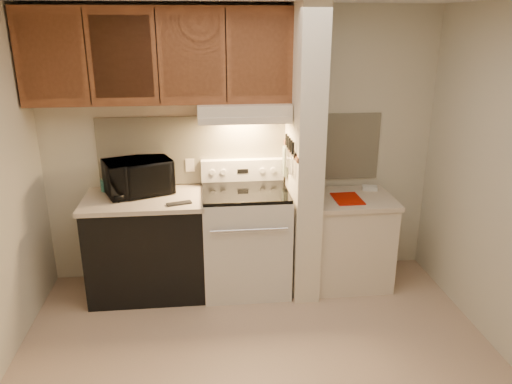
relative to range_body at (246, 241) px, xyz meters
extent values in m
plane|color=#C9AA91|center=(0.00, -1.16, -0.46)|extent=(3.60, 3.60, 0.00)
cube|color=beige|center=(0.00, 0.34, 0.79)|extent=(3.60, 2.50, 0.02)
cube|color=beige|center=(0.00, 0.33, 0.78)|extent=(2.60, 0.02, 0.63)
cube|color=silver|center=(0.00, 0.00, 0.00)|extent=(0.76, 0.65, 0.92)
cube|color=black|center=(0.00, -0.32, 0.04)|extent=(0.50, 0.01, 0.30)
cylinder|color=silver|center=(0.00, -0.35, 0.26)|extent=(0.65, 0.02, 0.02)
cube|color=black|center=(0.00, 0.00, 0.48)|extent=(0.74, 0.64, 0.03)
cube|color=silver|center=(0.00, 0.28, 0.59)|extent=(0.76, 0.08, 0.20)
cube|color=black|center=(0.00, 0.24, 0.59)|extent=(0.10, 0.01, 0.04)
cylinder|color=silver|center=(-0.28, 0.24, 0.59)|extent=(0.05, 0.02, 0.05)
cylinder|color=silver|center=(-0.18, 0.24, 0.59)|extent=(0.05, 0.02, 0.05)
cylinder|color=silver|center=(0.18, 0.24, 0.59)|extent=(0.05, 0.02, 0.05)
cylinder|color=silver|center=(0.28, 0.24, 0.59)|extent=(0.05, 0.02, 0.05)
cube|color=black|center=(-0.88, 0.01, -0.03)|extent=(1.00, 0.63, 0.87)
cube|color=beige|center=(-0.88, 0.01, 0.43)|extent=(1.04, 0.67, 0.04)
cube|color=black|center=(-0.57, -0.19, 0.46)|extent=(0.22, 0.12, 0.01)
cylinder|color=#2E6C66|center=(-1.23, 0.23, 0.50)|extent=(0.12, 0.12, 0.11)
cube|color=beige|center=(-0.48, 0.32, 0.64)|extent=(0.08, 0.01, 0.12)
imported|color=black|center=(-0.93, 0.13, 0.60)|extent=(0.65, 0.55, 0.31)
cube|color=#F1E5CD|center=(0.51, -0.01, 0.79)|extent=(0.22, 0.70, 2.50)
cube|color=brown|center=(0.39, -0.01, 0.84)|extent=(0.01, 0.70, 0.04)
cube|color=black|center=(0.39, -0.06, 0.86)|extent=(0.02, 0.42, 0.04)
cube|color=silver|center=(0.38, -0.22, 0.76)|extent=(0.01, 0.03, 0.16)
cylinder|color=black|center=(0.38, -0.21, 0.91)|extent=(0.02, 0.02, 0.10)
cube|color=silver|center=(0.38, -0.14, 0.75)|extent=(0.01, 0.04, 0.18)
cylinder|color=black|center=(0.38, -0.14, 0.91)|extent=(0.02, 0.02, 0.10)
cube|color=silver|center=(0.38, -0.06, 0.74)|extent=(0.01, 0.04, 0.20)
cylinder|color=black|center=(0.38, -0.06, 0.91)|extent=(0.02, 0.02, 0.10)
cube|color=silver|center=(0.38, 0.03, 0.76)|extent=(0.01, 0.04, 0.16)
cylinder|color=black|center=(0.38, 0.02, 0.91)|extent=(0.02, 0.02, 0.10)
cube|color=silver|center=(0.38, 0.12, 0.75)|extent=(0.01, 0.04, 0.18)
cylinder|color=black|center=(0.38, 0.11, 0.91)|extent=(0.02, 0.02, 0.10)
cube|color=gray|center=(0.38, 0.17, 0.70)|extent=(0.03, 0.11, 0.26)
cube|color=beige|center=(0.97, -0.01, -0.06)|extent=(0.70, 0.60, 0.81)
cube|color=beige|center=(0.97, -0.01, 0.37)|extent=(0.74, 0.64, 0.04)
cube|color=#B31503|center=(0.91, -0.06, 0.40)|extent=(0.24, 0.33, 0.01)
cube|color=white|center=(1.19, 0.17, 0.41)|extent=(0.15, 0.12, 0.04)
cube|color=beige|center=(0.00, 0.12, 1.17)|extent=(0.78, 0.44, 0.15)
cube|color=beige|center=(0.00, -0.08, 1.12)|extent=(0.78, 0.04, 0.06)
cube|color=brown|center=(-0.69, 0.17, 1.62)|extent=(2.18, 0.33, 0.77)
cube|color=brown|center=(-1.51, 0.01, 1.62)|extent=(0.46, 0.01, 0.63)
cube|color=black|center=(-1.23, 0.01, 1.62)|extent=(0.01, 0.01, 0.73)
cube|color=brown|center=(-0.96, 0.01, 1.62)|extent=(0.46, 0.01, 0.63)
cube|color=black|center=(-0.69, 0.01, 1.62)|extent=(0.01, 0.01, 0.73)
cube|color=brown|center=(-0.42, 0.01, 1.62)|extent=(0.46, 0.01, 0.63)
cube|color=black|center=(-0.14, 0.01, 1.62)|extent=(0.01, 0.01, 0.73)
cube|color=brown|center=(0.13, 0.01, 1.62)|extent=(0.46, 0.01, 0.63)
camera|label=1|loc=(-0.35, -4.13, 1.90)|focal=35.00mm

